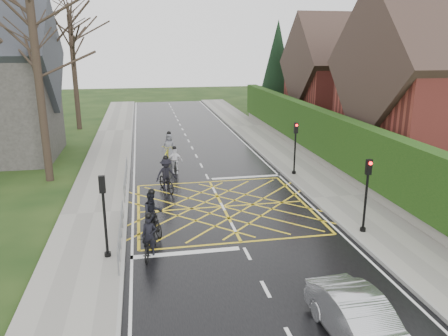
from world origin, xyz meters
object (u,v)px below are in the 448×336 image
object	(u,v)px
cyclist_rear	(150,242)
cyclist_mid	(166,178)
cyclist_lead	(169,150)
cyclist_back	(153,217)
car	(361,322)
cyclist_front	(175,164)

from	to	relation	value
cyclist_rear	cyclist_mid	xyz separation A→B (m)	(1.08, 7.40, 0.16)
cyclist_lead	cyclist_mid	bearing A→B (deg)	-74.48
cyclist_back	car	world-z (taller)	cyclist_back
cyclist_back	cyclist_mid	bearing A→B (deg)	61.57
cyclist_back	cyclist_front	size ratio (longest dim) A/B	1.16
cyclist_back	cyclist_mid	world-z (taller)	cyclist_mid
cyclist_lead	car	xyz separation A→B (m)	(3.56, -19.88, -0.03)
cyclist_mid	cyclist_back	bearing A→B (deg)	-117.05
cyclist_rear	cyclist_lead	size ratio (longest dim) A/B	0.85
cyclist_back	car	distance (m)	9.53
cyclist_rear	car	distance (m)	8.02
cyclist_rear	cyclist_back	xyz separation A→B (m)	(0.19, 2.02, 0.18)
cyclist_back	cyclist_lead	size ratio (longest dim) A/B	0.93
cyclist_front	car	world-z (taller)	cyclist_front
cyclist_rear	cyclist_front	bearing A→B (deg)	91.73
cyclist_rear	car	world-z (taller)	cyclist_rear
cyclist_mid	car	world-z (taller)	cyclist_mid
cyclist_back	cyclist_lead	xyz separation A→B (m)	(1.50, 11.80, -0.05)
cyclist_back	cyclist_lead	distance (m)	11.90
cyclist_mid	cyclist_front	world-z (taller)	cyclist_mid
cyclist_rear	car	xyz separation A→B (m)	(5.25, -6.06, 0.11)
cyclist_mid	cyclist_front	xyz separation A→B (m)	(0.69, 3.01, -0.07)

